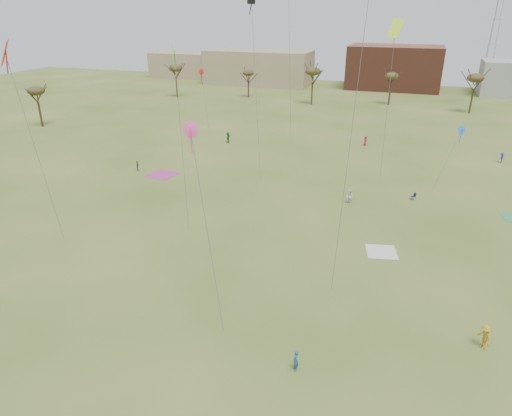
% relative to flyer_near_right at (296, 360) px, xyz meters
% --- Properties ---
extents(ground, '(260.00, 260.00, 0.00)m').
position_rel_flyer_near_right_xyz_m(ground, '(-7.04, 0.32, -0.78)').
color(ground, '#40581B').
rests_on(ground, ground).
extents(flyer_near_right, '(0.55, 0.66, 1.55)m').
position_rel_flyer_near_right_xyz_m(flyer_near_right, '(0.00, 0.00, 0.00)').
color(flyer_near_right, '#215497').
rests_on(flyer_near_right, ground).
extents(flyer_mid_b, '(1.20, 1.39, 1.87)m').
position_rel_flyer_near_right_xyz_m(flyer_mid_b, '(11.83, 6.39, 0.16)').
color(flyer_mid_b, '#AF8520').
rests_on(flyer_mid_b, ground).
extents(spectator_mid_d, '(0.68, 0.93, 1.47)m').
position_rel_flyer_near_right_xyz_m(spectator_mid_d, '(-31.97, 31.25, -0.04)').
color(spectator_mid_d, '#8E3B8F').
rests_on(spectator_mid_d, ground).
extents(spectator_mid_e, '(1.11, 1.08, 1.80)m').
position_rel_flyer_near_right_xyz_m(spectator_mid_e, '(-0.88, 29.11, 0.12)').
color(spectator_mid_e, white).
rests_on(spectator_mid_e, ground).
extents(flyer_far_a, '(0.89, 1.77, 1.83)m').
position_rel_flyer_near_right_xyz_m(flyer_far_a, '(-25.30, 49.74, 0.14)').
color(flyer_far_a, '#236B26').
rests_on(flyer_far_a, ground).
extents(flyer_far_b, '(0.81, 0.96, 1.68)m').
position_rel_flyer_near_right_xyz_m(flyer_far_b, '(-2.15, 55.78, 0.07)').
color(flyer_far_b, '#A91C42').
rests_on(flyer_far_b, ground).
extents(flyer_far_c, '(0.63, 1.02, 1.53)m').
position_rel_flyer_near_right_xyz_m(flyer_far_c, '(18.77, 52.90, -0.01)').
color(flyer_far_c, navy).
rests_on(flyer_far_c, ground).
extents(blanket_cream, '(3.41, 3.41, 0.03)m').
position_rel_flyer_near_right_xyz_m(blanket_cream, '(3.95, 18.10, -0.77)').
color(blanket_cream, silver).
rests_on(blanket_cream, ground).
extents(blanket_plum, '(4.34, 4.34, 0.03)m').
position_rel_flyer_near_right_xyz_m(blanket_plum, '(-27.67, 30.84, -0.77)').
color(blanket_plum, '#B5378A').
rests_on(blanket_plum, ground).
extents(camp_chair_right, '(0.73, 0.71, 0.87)m').
position_rel_flyer_near_right_xyz_m(camp_chair_right, '(6.43, 32.94, -0.52)').
color(camp_chair_right, '#131935').
rests_on(camp_chair_right, ground).
extents(kites_aloft, '(75.88, 49.29, 27.75)m').
position_rel_flyer_near_right_xyz_m(kites_aloft, '(-10.15, 33.01, 19.61)').
color(kites_aloft, red).
rests_on(kites_aloft, ground).
extents(tree_line, '(117.44, 49.32, 8.91)m').
position_rel_flyer_near_right_xyz_m(tree_line, '(-9.89, 79.45, 6.31)').
color(tree_line, '#3A2B1E').
rests_on(tree_line, ground).
extents(building_tan, '(32.00, 14.00, 10.00)m').
position_rel_flyer_near_right_xyz_m(building_tan, '(-42.04, 115.32, 4.22)').
color(building_tan, '#937F60').
rests_on(building_tan, ground).
extents(building_brick, '(26.00, 16.00, 12.00)m').
position_rel_flyer_near_right_xyz_m(building_brick, '(-2.04, 120.32, 5.22)').
color(building_brick, brown).
rests_on(building_brick, ground).
extents(building_tan_west, '(20.00, 12.00, 8.00)m').
position_rel_flyer_near_right_xyz_m(building_tan_west, '(-72.04, 122.32, 3.22)').
color(building_tan_west, '#937F60').
rests_on(building_tan_west, ground).
extents(radio_tower, '(1.51, 1.72, 41.00)m').
position_rel_flyer_near_right_xyz_m(radio_tower, '(22.96, 125.32, 18.43)').
color(radio_tower, '#9EA3A8').
rests_on(radio_tower, ground).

